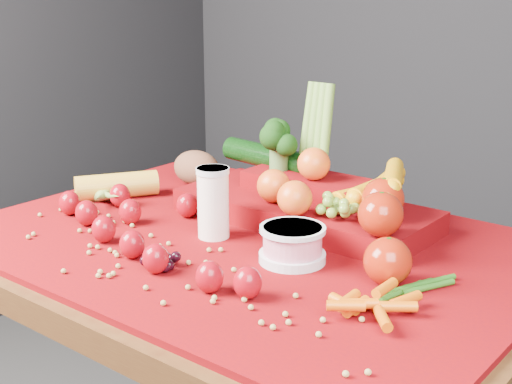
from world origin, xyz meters
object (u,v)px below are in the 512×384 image
Objects in this scene: produce_mound at (316,195)px; yogurt_bowl at (292,243)px; table at (249,292)px; milk_glass at (213,200)px.

yogurt_bowl is at bearing -66.52° from produce_mound.
produce_mound is (-0.08, 0.19, 0.02)m from yogurt_bowl.
table is 1.82× the size of produce_mound.
table is 0.23m from produce_mound.
milk_glass is 0.19m from yogurt_bowl.
yogurt_bowl is at bearing -16.39° from table.
milk_glass is at bearing -153.30° from table.
yogurt_bowl is 0.19× the size of produce_mound.
produce_mound is (0.04, 0.16, 0.17)m from table.
milk_glass is (-0.06, -0.03, 0.18)m from table.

